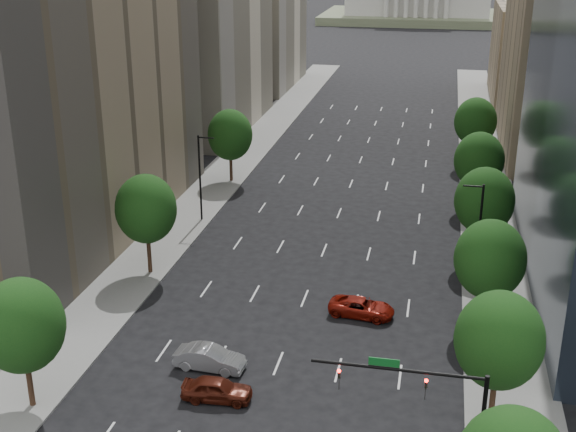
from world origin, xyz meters
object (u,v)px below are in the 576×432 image
Objects in this scene: traffic_signal at (435,401)px; car_silver at (210,358)px; car_red_far at (362,307)px; car_maroon at (217,389)px.

traffic_signal is 1.88× the size of car_silver.
car_silver is at bearing 142.95° from car_red_far.
car_maroon reaches higher than car_red_far.
traffic_signal reaches higher than car_maroon.
traffic_signal is 1.80× the size of car_red_far.
car_silver is 0.96× the size of car_red_far.
car_red_far is at bearing 107.52° from traffic_signal.
car_silver reaches higher than car_red_far.
car_maroon is at bearing 156.16° from car_red_far.
car_maroon is 15.11m from car_red_far.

